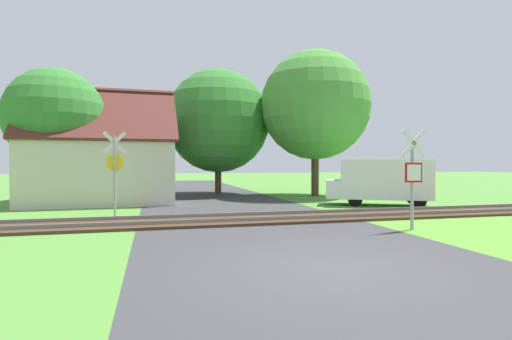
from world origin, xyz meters
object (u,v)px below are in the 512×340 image
tree_right (315,105)px  mail_truck (381,180)px  stop_sign_near (413,174)px  house (103,167)px  crossing_sign_far (115,166)px  tree_left (55,117)px  tree_center (218,121)px

tree_right → mail_truck: tree_right is taller
stop_sign_near → house: 15.87m
house → mail_truck: house is taller
crossing_sign_far → tree_left: (-3.27, 5.57, 2.42)m
crossing_sign_far → mail_truck: (12.25, 1.19, -0.71)m
stop_sign_near → tree_center: 16.66m
stop_sign_near → crossing_sign_far: size_ratio=0.94×
stop_sign_near → tree_left: tree_left is taller
tree_left → stop_sign_near: bearing=-41.8°
tree_center → mail_truck: bearing=-54.7°
stop_sign_near → mail_truck: size_ratio=0.60×
crossing_sign_far → house: (-1.15, 6.56, -0.10)m
crossing_sign_far → tree_center: 12.27m
house → tree_center: size_ratio=0.91×
tree_right → stop_sign_near: bearing=-100.0°
stop_sign_near → mail_truck: (3.11, 6.71, -0.50)m
house → tree_center: 8.44m
stop_sign_near → tree_left: 16.85m
tree_left → mail_truck: 16.42m
tree_center → tree_right: bearing=-27.9°
tree_right → mail_truck: bearing=-82.4°
house → tree_center: tree_center is taller
crossing_sign_far → tree_right: bearing=27.5°
crossing_sign_far → tree_center: size_ratio=0.39×
stop_sign_near → crossing_sign_far: crossing_sign_far is taller
crossing_sign_far → house: 6.66m
crossing_sign_far → mail_truck: crossing_sign_far is taller
crossing_sign_far → stop_sign_near: bearing=-36.7°
crossing_sign_far → tree_center: tree_center is taller
tree_left → tree_center: size_ratio=0.81×
stop_sign_near → tree_center: bearing=-79.5°
crossing_sign_far → mail_truck: 12.32m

